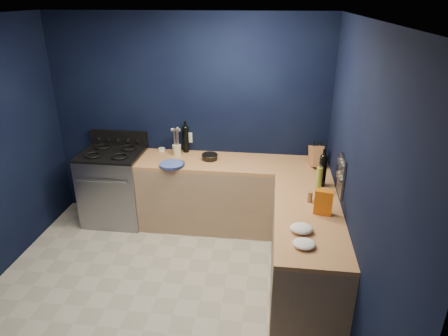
% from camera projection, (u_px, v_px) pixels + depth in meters
% --- Properties ---
extents(floor, '(3.50, 3.50, 0.02)m').
position_uv_depth(floor, '(157.00, 298.00, 3.97)').
color(floor, '#B0AA9A').
rests_on(floor, ground).
extents(ceiling, '(3.50, 3.50, 0.02)m').
position_uv_depth(ceiling, '(133.00, 17.00, 2.92)').
color(ceiling, silver).
rests_on(ceiling, ground).
extents(wall_back, '(3.50, 0.02, 2.60)m').
position_uv_depth(wall_back, '(189.00, 120.00, 5.05)').
color(wall_back, black).
rests_on(wall_back, ground).
extents(wall_right, '(0.02, 3.50, 2.60)m').
position_uv_depth(wall_right, '(356.00, 190.00, 3.24)').
color(wall_right, black).
rests_on(wall_right, ground).
extents(cab_back, '(2.30, 0.63, 0.86)m').
position_uv_depth(cab_back, '(232.00, 196.00, 5.03)').
color(cab_back, '#9D7D5C').
rests_on(cab_back, floor).
extents(top_back, '(2.30, 0.63, 0.04)m').
position_uv_depth(top_back, '(233.00, 163.00, 4.85)').
color(top_back, '#955D32').
rests_on(top_back, cab_back).
extents(cab_right, '(0.63, 1.67, 0.86)m').
position_uv_depth(cab_right, '(305.00, 255.00, 3.89)').
color(cab_right, '#9D7D5C').
rests_on(cab_right, floor).
extents(top_right, '(0.63, 1.67, 0.04)m').
position_uv_depth(top_right, '(309.00, 215.00, 3.71)').
color(top_right, '#955D32').
rests_on(top_right, cab_right).
extents(gas_range, '(0.76, 0.66, 0.92)m').
position_uv_depth(gas_range, '(115.00, 188.00, 5.18)').
color(gas_range, gray).
rests_on(gas_range, floor).
extents(oven_door, '(0.59, 0.02, 0.42)m').
position_uv_depth(oven_door, '(106.00, 200.00, 4.90)').
color(oven_door, black).
rests_on(oven_door, gas_range).
extents(cooktop, '(0.76, 0.66, 0.03)m').
position_uv_depth(cooktop, '(111.00, 154.00, 4.99)').
color(cooktop, black).
rests_on(cooktop, gas_range).
extents(backguard, '(0.76, 0.06, 0.20)m').
position_uv_depth(backguard, '(119.00, 138.00, 5.22)').
color(backguard, black).
rests_on(backguard, gas_range).
extents(spice_panel, '(0.02, 0.28, 0.38)m').
position_uv_depth(spice_panel, '(341.00, 176.00, 3.79)').
color(spice_panel, gray).
rests_on(spice_panel, wall_right).
extents(wall_outlet, '(0.09, 0.02, 0.13)m').
position_uv_depth(wall_outlet, '(189.00, 137.00, 5.11)').
color(wall_outlet, white).
rests_on(wall_outlet, wall_back).
extents(plate_stack, '(0.36, 0.36, 0.04)m').
position_uv_depth(plate_stack, '(172.00, 165.00, 4.71)').
color(plate_stack, '#3252AA').
rests_on(plate_stack, top_back).
extents(ramekin, '(0.11, 0.11, 0.03)m').
position_uv_depth(ramekin, '(162.00, 149.00, 5.17)').
color(ramekin, white).
rests_on(ramekin, top_back).
extents(utensil_crock, '(0.14, 0.14, 0.13)m').
position_uv_depth(utensil_crock, '(177.00, 150.00, 5.02)').
color(utensil_crock, beige).
rests_on(utensil_crock, top_back).
extents(wine_bottle_back, '(0.11, 0.11, 0.33)m').
position_uv_depth(wine_bottle_back, '(186.00, 140.00, 5.08)').
color(wine_bottle_back, black).
rests_on(wine_bottle_back, top_back).
extents(lemon_basket, '(0.23, 0.23, 0.07)m').
position_uv_depth(lemon_basket, '(210.00, 157.00, 4.89)').
color(lemon_basket, black).
rests_on(lemon_basket, top_back).
extents(knife_block, '(0.17, 0.30, 0.30)m').
position_uv_depth(knife_block, '(316.00, 156.00, 4.68)').
color(knife_block, '#956038').
rests_on(knife_block, top_back).
extents(wine_bottle_right, '(0.09, 0.09, 0.33)m').
position_uv_depth(wine_bottle_right, '(322.00, 171.00, 4.17)').
color(wine_bottle_right, black).
rests_on(wine_bottle_right, top_right).
extents(oil_bottle, '(0.08, 0.08, 0.27)m').
position_uv_depth(oil_bottle, '(319.00, 179.00, 4.06)').
color(oil_bottle, '#94A233').
rests_on(oil_bottle, top_right).
extents(spice_jar_near, '(0.05, 0.05, 0.11)m').
position_uv_depth(spice_jar_near, '(310.00, 197.00, 3.88)').
color(spice_jar_near, olive).
rests_on(spice_jar_near, top_right).
extents(spice_jar_far, '(0.04, 0.04, 0.08)m').
position_uv_depth(spice_jar_far, '(322.00, 200.00, 3.85)').
color(spice_jar_far, olive).
rests_on(spice_jar_far, top_right).
extents(crouton_bag, '(0.17, 0.11, 0.24)m').
position_uv_depth(crouton_bag, '(323.00, 202.00, 3.64)').
color(crouton_bag, '#BC0608').
rests_on(crouton_bag, top_right).
extents(towel_front, '(0.22, 0.19, 0.07)m').
position_uv_depth(towel_front, '(301.00, 228.00, 3.39)').
color(towel_front, white).
rests_on(towel_front, top_right).
extents(towel_end, '(0.22, 0.21, 0.06)m').
position_uv_depth(towel_end, '(304.00, 244.00, 3.19)').
color(towel_end, white).
rests_on(towel_end, top_right).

